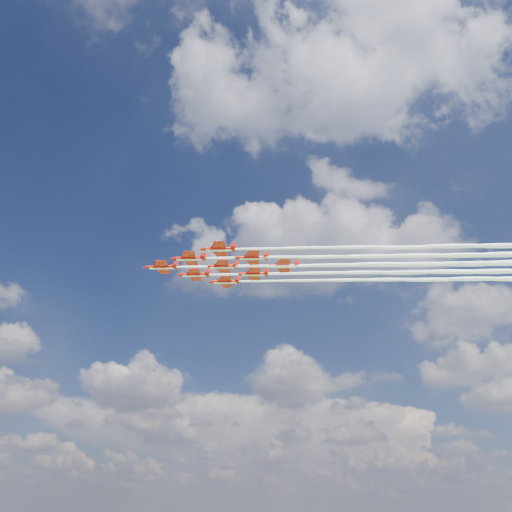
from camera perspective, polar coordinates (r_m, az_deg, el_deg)
name	(u,v)px	position (r m, az deg, el deg)	size (l,w,h in m)	color
jet_lead	(330,265)	(168.63, 8.42, -1.05)	(117.27, 36.04, 2.97)	red
jet_row2_port	(363,256)	(164.79, 12.19, -0.04)	(117.27, 36.04, 2.97)	red
jet_row2_starb	(358,273)	(175.67, 11.53, -1.89)	(117.27, 36.04, 2.97)	red
jet_row3_port	(400,247)	(161.74, 16.11, 1.01)	(117.27, 36.04, 2.97)	red
jet_row3_centre	(391,264)	(172.37, 15.20, -0.94)	(117.27, 36.04, 2.97)	red
jet_row3_starb	(384,280)	(183.21, 14.40, -2.67)	(117.27, 36.04, 2.97)	red
jet_row4_port	(427,256)	(169.85, 18.99, 0.05)	(117.27, 36.04, 2.97)	red
jet_row4_starb	(417,272)	(180.42, 17.95, -1.77)	(117.27, 36.04, 2.97)	red
jet_tail	(453,264)	(178.39, 21.60, -0.83)	(117.27, 36.04, 2.97)	red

